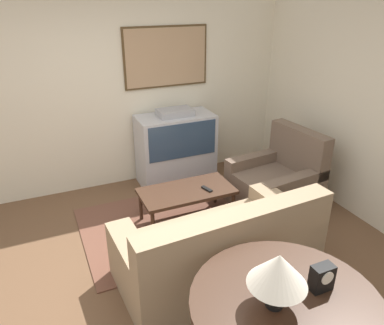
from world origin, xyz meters
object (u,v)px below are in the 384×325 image
(couch, at_px, (219,250))
(armchair, at_px, (277,183))
(tv, at_px, (176,148))
(table_lamp, at_px, (278,270))
(mantel_clock, at_px, (322,278))
(coffee_table, at_px, (187,193))
(console_table, at_px, (286,308))

(couch, bearing_deg, armchair, -148.25)
(couch, bearing_deg, tv, -103.42)
(tv, relative_size, armchair, 1.08)
(tv, bearing_deg, table_lamp, -100.27)
(armchair, relative_size, mantel_clock, 5.38)
(coffee_table, bearing_deg, couch, -95.53)
(tv, relative_size, couch, 0.57)
(couch, xyz_separation_m, armchair, (1.30, 0.91, 0.00))
(coffee_table, bearing_deg, armchair, -5.53)
(console_table, distance_m, table_lamp, 0.36)
(tv, xyz_separation_m, armchair, (0.93, -1.15, -0.20))
(armchair, bearing_deg, mantel_clock, -35.54)
(tv, relative_size, mantel_clock, 5.79)
(console_table, bearing_deg, table_lamp, 179.11)
(coffee_table, relative_size, table_lamp, 2.78)
(console_table, relative_size, table_lamp, 3.18)
(mantel_clock, bearing_deg, tv, 86.27)
(tv, xyz_separation_m, couch, (-0.37, -2.06, -0.21))
(armchair, height_order, table_lamp, table_lamp)
(coffee_table, bearing_deg, tv, 75.33)
(coffee_table, distance_m, console_table, 2.18)
(tv, xyz_separation_m, mantel_clock, (-0.21, -3.18, 0.32))
(console_table, xyz_separation_m, mantel_clock, (0.27, 0.00, 0.16))
(tv, xyz_separation_m, table_lamp, (-0.58, -3.18, 0.51))
(tv, distance_m, mantel_clock, 3.20)
(coffee_table, bearing_deg, table_lamp, -98.11)
(armchair, distance_m, console_table, 2.50)
(mantel_clock, bearing_deg, table_lamp, 179.84)
(tv, height_order, table_lamp, table_lamp)
(armchair, relative_size, table_lamp, 2.56)
(coffee_table, relative_size, mantel_clock, 5.85)
(tv, xyz_separation_m, coffee_table, (-0.27, -1.03, -0.13))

